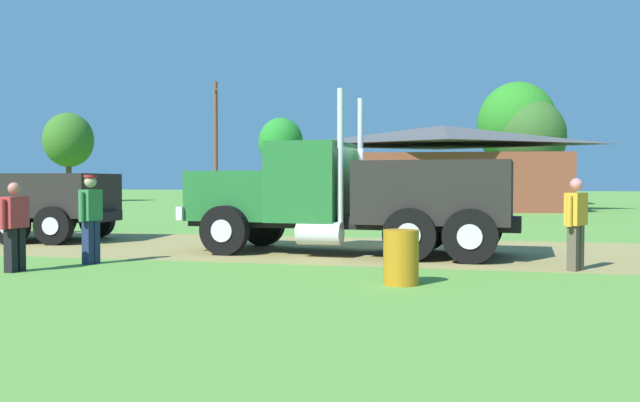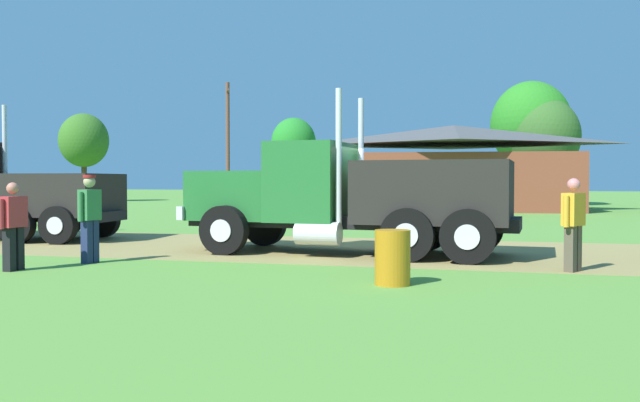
% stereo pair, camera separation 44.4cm
% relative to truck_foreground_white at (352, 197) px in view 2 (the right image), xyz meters
% --- Properties ---
extents(ground_plane, '(200.00, 200.00, 0.00)m').
position_rel_truck_foreground_white_xyz_m(ground_plane, '(-0.06, 0.98, -1.33)').
color(ground_plane, '#588D36').
extents(dirt_track, '(120.00, 6.60, 0.01)m').
position_rel_truck_foreground_white_xyz_m(dirt_track, '(-0.06, 0.98, -1.33)').
color(dirt_track, olive).
rests_on(dirt_track, ground_plane).
extents(truck_foreground_white, '(7.89, 3.08, 3.74)m').
position_rel_truck_foreground_white_xyz_m(truck_foreground_white, '(0.00, 0.00, 0.00)').
color(truck_foreground_white, black).
rests_on(truck_foreground_white, ground_plane).
extents(visitor_standing_near, '(0.47, 0.59, 1.75)m').
position_rel_truck_foreground_white_xyz_m(visitor_standing_near, '(4.67, -1.97, -0.37)').
color(visitor_standing_near, gold).
rests_on(visitor_standing_near, ground_plane).
extents(visitor_walking_mid, '(0.29, 0.70, 1.68)m').
position_rel_truck_foreground_white_xyz_m(visitor_walking_mid, '(-5.56, -4.60, -0.41)').
color(visitor_walking_mid, '#B22D33').
rests_on(visitor_walking_mid, ground_plane).
extents(visitor_by_barrel, '(0.32, 0.61, 1.83)m').
position_rel_truck_foreground_white_xyz_m(visitor_by_barrel, '(-4.85, -3.19, -0.33)').
color(visitor_by_barrel, '#33723F').
rests_on(visitor_by_barrel, ground_plane).
extents(steel_barrel, '(0.58, 0.58, 0.90)m').
position_rel_truck_foreground_white_xyz_m(steel_barrel, '(1.66, -4.46, -0.88)').
color(steel_barrel, '#B27214').
rests_on(steel_barrel, ground_plane).
extents(shed_building, '(14.92, 9.98, 4.96)m').
position_rel_truck_foreground_white_xyz_m(shed_building, '(0.56, 25.02, 1.06)').
color(shed_building, brown).
rests_on(shed_building, ground_plane).
extents(utility_pole_near, '(1.04, 2.06, 8.08)m').
position_rel_truck_foreground_white_xyz_m(utility_pole_near, '(-13.92, 25.49, 2.96)').
color(utility_pole_near, brown).
rests_on(utility_pole_near, ground_plane).
extents(tree_left, '(3.98, 3.98, 7.19)m').
position_rel_truck_foreground_white_xyz_m(tree_left, '(-29.69, 32.85, 3.63)').
color(tree_left, '#513823').
rests_on(tree_left, ground_plane).
extents(tree_mid, '(3.49, 3.49, 6.64)m').
position_rel_truck_foreground_white_xyz_m(tree_mid, '(-12.52, 35.31, 3.35)').
color(tree_mid, '#513823').
rests_on(tree_mid, ground_plane).
extents(tree_right, '(4.85, 4.85, 7.39)m').
position_rel_truck_foreground_white_xyz_m(tree_right, '(6.05, 33.29, 3.37)').
color(tree_right, '#513823').
rests_on(tree_right, ground_plane).
extents(tree_far_right, '(5.54, 5.54, 8.66)m').
position_rel_truck_foreground_white_xyz_m(tree_far_right, '(5.22, 34.25, 4.27)').
color(tree_far_right, '#513823').
rests_on(tree_far_right, ground_plane).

